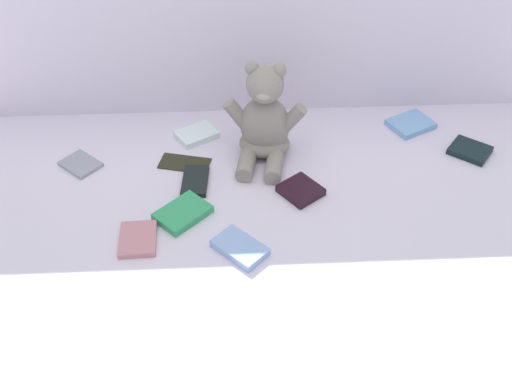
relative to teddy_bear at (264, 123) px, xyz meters
name	(u,v)px	position (x,y,z in m)	size (l,w,h in m)	color
ground_plane	(248,196)	(-0.05, -0.18, -0.10)	(3.20, 3.20, 0.00)	silver
backdrop_drape	(241,10)	(-0.05, 0.24, 0.21)	(1.70, 0.03, 0.63)	silver
teddy_bear	(264,123)	(0.00, 0.00, 0.00)	(0.23, 0.22, 0.27)	gray
book_case_0	(185,163)	(-0.22, -0.04, -0.10)	(0.07, 0.14, 0.01)	black
book_case_1	(240,248)	(-0.08, -0.37, -0.09)	(0.08, 0.12, 0.02)	#88A9DF
book_case_2	(81,164)	(-0.50, -0.03, -0.10)	(0.08, 0.10, 0.01)	#8B919F
book_case_3	(195,181)	(-0.19, -0.12, -0.10)	(0.07, 0.12, 0.01)	black
book_case_4	(138,239)	(-0.32, -0.33, -0.09)	(0.09, 0.11, 0.02)	#BD7A83
book_case_5	(470,150)	(0.57, -0.03, -0.09)	(0.09, 0.10, 0.02)	black
book_case_6	(301,190)	(0.08, -0.18, -0.09)	(0.09, 0.10, 0.02)	black
book_case_7	(183,213)	(-0.22, -0.25, -0.09)	(0.09, 0.13, 0.02)	#2F9D5E
book_case_8	(411,124)	(0.44, 0.11, -0.09)	(0.10, 0.12, 0.02)	#79AEE2
book_case_9	(197,134)	(-0.19, 0.09, -0.09)	(0.08, 0.11, 0.02)	white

